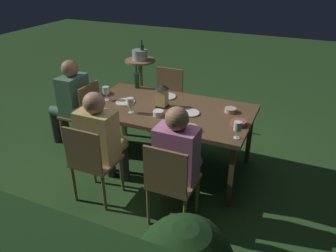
% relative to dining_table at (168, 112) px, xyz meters
% --- Properties ---
extents(ground_plane, '(16.00, 16.00, 0.00)m').
position_rel_dining_table_xyz_m(ground_plane, '(0.00, 0.00, -0.70)').
color(ground_plane, '#26471E').
extents(dining_table, '(1.87, 1.02, 0.75)m').
position_rel_dining_table_xyz_m(dining_table, '(0.00, 0.00, 0.00)').
color(dining_table, brown).
rests_on(dining_table, ground).
extents(chair_side_left_b, '(0.42, 0.40, 0.87)m').
position_rel_dining_table_xyz_m(chair_side_left_b, '(0.42, -0.90, -0.21)').
color(chair_side_left_b, brown).
rests_on(chair_side_left_b, ground).
extents(chair_head_far, '(0.40, 0.42, 0.87)m').
position_rel_dining_table_xyz_m(chair_head_far, '(1.18, 0.00, -0.21)').
color(chair_head_far, brown).
rests_on(chair_head_far, ground).
extents(person_in_green, '(0.48, 0.38, 1.15)m').
position_rel_dining_table_xyz_m(person_in_green, '(1.38, 0.00, -0.06)').
color(person_in_green, '#4C7A5B').
rests_on(person_in_green, ground).
extents(chair_side_right_b, '(0.42, 0.40, 0.87)m').
position_rel_dining_table_xyz_m(chair_side_right_b, '(0.42, 0.90, -0.21)').
color(chair_side_right_b, brown).
rests_on(chair_side_right_b, ground).
extents(person_in_mustard, '(0.38, 0.47, 1.15)m').
position_rel_dining_table_xyz_m(person_in_mustard, '(0.42, 0.71, -0.06)').
color(person_in_mustard, tan).
rests_on(person_in_mustard, ground).
extents(chair_side_right_a, '(0.42, 0.40, 0.87)m').
position_rel_dining_table_xyz_m(chair_side_right_a, '(-0.42, 0.90, -0.21)').
color(chair_side_right_a, brown).
rests_on(chair_side_right_a, ground).
extents(person_in_pink, '(0.38, 0.47, 1.15)m').
position_rel_dining_table_xyz_m(person_in_pink, '(-0.42, 0.71, -0.06)').
color(person_in_pink, '#C675A3').
rests_on(person_in_pink, ground).
extents(lantern_centerpiece, '(0.15, 0.15, 0.27)m').
position_rel_dining_table_xyz_m(lantern_centerpiece, '(0.08, -0.02, 0.20)').
color(lantern_centerpiece, black).
rests_on(lantern_centerpiece, dining_table).
extents(green_bottle_on_table, '(0.07, 0.07, 0.29)m').
position_rel_dining_table_xyz_m(green_bottle_on_table, '(0.63, -0.44, 0.16)').
color(green_bottle_on_table, '#144723').
rests_on(green_bottle_on_table, dining_table).
extents(wine_glass_a, '(0.08, 0.08, 0.17)m').
position_rel_dining_table_xyz_m(wine_glass_a, '(0.32, 0.27, 0.17)').
color(wine_glass_a, silver).
rests_on(wine_glass_a, dining_table).
extents(wine_glass_b, '(0.08, 0.08, 0.17)m').
position_rel_dining_table_xyz_m(wine_glass_b, '(-0.86, 0.37, 0.17)').
color(wine_glass_b, silver).
rests_on(wine_glass_b, dining_table).
extents(wine_glass_c, '(0.08, 0.08, 0.17)m').
position_rel_dining_table_xyz_m(wine_glass_c, '(0.76, 0.08, 0.17)').
color(wine_glass_c, silver).
rests_on(wine_glass_c, dining_table).
extents(plate_a, '(0.21, 0.21, 0.01)m').
position_rel_dining_table_xyz_m(plate_a, '(-0.27, 0.03, 0.06)').
color(plate_a, white).
rests_on(plate_a, dining_table).
extents(plate_b, '(0.22, 0.22, 0.01)m').
position_rel_dining_table_xyz_m(plate_b, '(0.52, 0.06, 0.06)').
color(plate_b, white).
rests_on(plate_b, dining_table).
extents(plate_c, '(0.25, 0.25, 0.01)m').
position_rel_dining_table_xyz_m(plate_c, '(0.16, -0.29, 0.06)').
color(plate_c, silver).
rests_on(plate_c, dining_table).
extents(bowl_olives, '(0.13, 0.13, 0.05)m').
position_rel_dining_table_xyz_m(bowl_olives, '(-0.67, -0.18, 0.08)').
color(bowl_olives, '#BCAD8E').
rests_on(bowl_olives, dining_table).
extents(bowl_bread, '(0.11, 0.11, 0.06)m').
position_rel_dining_table_xyz_m(bowl_bread, '(0.01, 0.22, 0.08)').
color(bowl_bread, silver).
rests_on(bowl_bread, dining_table).
extents(bowl_salad, '(0.16, 0.16, 0.05)m').
position_rel_dining_table_xyz_m(bowl_salad, '(-0.82, 0.09, 0.08)').
color(bowl_salad, '#9E5138').
rests_on(bowl_salad, dining_table).
extents(bowl_dip, '(0.15, 0.15, 0.04)m').
position_rel_dining_table_xyz_m(bowl_dip, '(-0.41, 0.40, 0.07)').
color(bowl_dip, '#BCAD8E').
rests_on(bowl_dip, dining_table).
extents(side_table, '(0.52, 0.52, 0.68)m').
position_rel_dining_table_xyz_m(side_table, '(1.33, -1.83, -0.25)').
color(side_table, '#937047').
rests_on(side_table, ground).
extents(ice_bucket, '(0.26, 0.26, 0.34)m').
position_rel_dining_table_xyz_m(ice_bucket, '(1.33, -1.83, 0.07)').
color(ice_bucket, '#B2B7BF').
rests_on(ice_bucket, side_table).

